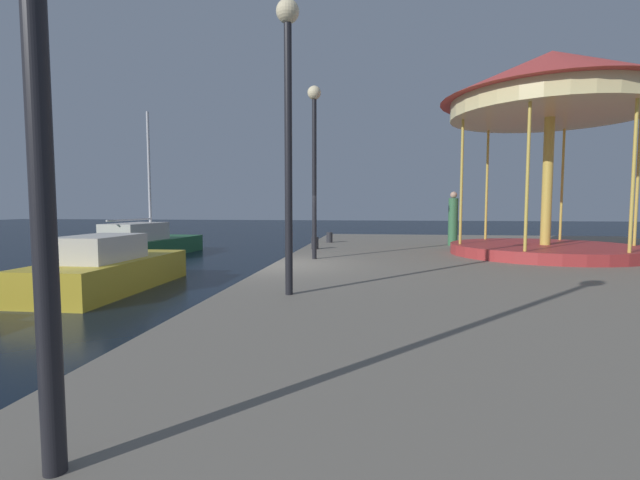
{
  "coord_description": "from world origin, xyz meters",
  "views": [
    {
      "loc": [
        2.6,
        -10.51,
        2.21
      ],
      "look_at": [
        0.68,
        3.8,
        1.11
      ],
      "focal_mm": 24.83,
      "sensor_mm": 36.0,
      "label": 1
    }
  ],
  "objects_px": {
    "motorboat_yellow": "(109,269)",
    "bollard_north": "(329,237)",
    "lamp_post_far_end": "(314,143)",
    "bollard_center": "(315,243)",
    "lamp_post_mid_promenade": "(288,97)",
    "person_mid_promenade": "(453,220)",
    "carousel": "(550,103)",
    "sailboat_green": "(144,244)"
  },
  "relations": [
    {
      "from": "lamp_post_mid_promenade",
      "to": "bollard_north",
      "type": "height_order",
      "value": "lamp_post_mid_promenade"
    },
    {
      "from": "bollard_north",
      "to": "motorboat_yellow",
      "type": "bearing_deg",
      "value": -128.46
    },
    {
      "from": "motorboat_yellow",
      "to": "bollard_center",
      "type": "distance_m",
      "value": 6.23
    },
    {
      "from": "bollard_north",
      "to": "person_mid_promenade",
      "type": "relative_size",
      "value": 0.21
    },
    {
      "from": "sailboat_green",
      "to": "lamp_post_far_end",
      "type": "relative_size",
      "value": 1.48
    },
    {
      "from": "sailboat_green",
      "to": "lamp_post_mid_promenade",
      "type": "height_order",
      "value": "sailboat_green"
    },
    {
      "from": "bollard_north",
      "to": "bollard_center",
      "type": "relative_size",
      "value": 1.0
    },
    {
      "from": "lamp_post_far_end",
      "to": "lamp_post_mid_promenade",
      "type": "bearing_deg",
      "value": -86.44
    },
    {
      "from": "motorboat_yellow",
      "to": "lamp_post_far_end",
      "type": "relative_size",
      "value": 1.12
    },
    {
      "from": "lamp_post_far_end",
      "to": "person_mid_promenade",
      "type": "relative_size",
      "value": 2.35
    },
    {
      "from": "sailboat_green",
      "to": "bollard_north",
      "type": "height_order",
      "value": "sailboat_green"
    },
    {
      "from": "lamp_post_mid_promenade",
      "to": "bollard_north",
      "type": "relative_size",
      "value": 11.43
    },
    {
      "from": "motorboat_yellow",
      "to": "carousel",
      "type": "xyz_separation_m",
      "value": [
        11.86,
        2.83,
        4.58
      ]
    },
    {
      "from": "motorboat_yellow",
      "to": "carousel",
      "type": "height_order",
      "value": "carousel"
    },
    {
      "from": "lamp_post_far_end",
      "to": "bollard_north",
      "type": "bearing_deg",
      "value": 92.15
    },
    {
      "from": "sailboat_green",
      "to": "bollard_center",
      "type": "bearing_deg",
      "value": -24.33
    },
    {
      "from": "lamp_post_mid_promenade",
      "to": "motorboat_yellow",
      "type": "bearing_deg",
      "value": 145.81
    },
    {
      "from": "motorboat_yellow",
      "to": "bollard_north",
      "type": "xyz_separation_m",
      "value": [
        5.14,
        6.47,
        0.44
      ]
    },
    {
      "from": "lamp_post_far_end",
      "to": "person_mid_promenade",
      "type": "bearing_deg",
      "value": 47.61
    },
    {
      "from": "motorboat_yellow",
      "to": "bollard_center",
      "type": "xyz_separation_m",
      "value": [
        4.96,
        3.74,
        0.44
      ]
    },
    {
      "from": "lamp_post_far_end",
      "to": "bollard_north",
      "type": "distance_m",
      "value": 6.2
    },
    {
      "from": "sailboat_green",
      "to": "bollard_north",
      "type": "bearing_deg",
      "value": -6.38
    },
    {
      "from": "bollard_center",
      "to": "person_mid_promenade",
      "type": "xyz_separation_m",
      "value": [
        4.76,
        2.06,
        0.72
      ]
    },
    {
      "from": "sailboat_green",
      "to": "bollard_center",
      "type": "xyz_separation_m",
      "value": [
        8.1,
        -3.66,
        0.43
      ]
    },
    {
      "from": "bollard_center",
      "to": "lamp_post_far_end",
      "type": "bearing_deg",
      "value": -82.0
    },
    {
      "from": "lamp_post_mid_promenade",
      "to": "bollard_center",
      "type": "distance_m",
      "value": 8.14
    },
    {
      "from": "carousel",
      "to": "lamp_post_far_end",
      "type": "height_order",
      "value": "carousel"
    },
    {
      "from": "lamp_post_mid_promenade",
      "to": "person_mid_promenade",
      "type": "distance_m",
      "value": 10.69
    },
    {
      "from": "lamp_post_far_end",
      "to": "bollard_center",
      "type": "relative_size",
      "value": 11.42
    },
    {
      "from": "lamp_post_mid_promenade",
      "to": "bollard_center",
      "type": "xyz_separation_m",
      "value": [
        -0.69,
        7.57,
        -2.9
      ]
    },
    {
      "from": "lamp_post_mid_promenade",
      "to": "bollard_center",
      "type": "height_order",
      "value": "lamp_post_mid_promenade"
    },
    {
      "from": "carousel",
      "to": "bollard_center",
      "type": "relative_size",
      "value": 15.2
    },
    {
      "from": "lamp_post_mid_promenade",
      "to": "person_mid_promenade",
      "type": "bearing_deg",
      "value": 67.06
    },
    {
      "from": "person_mid_promenade",
      "to": "sailboat_green",
      "type": "bearing_deg",
      "value": 172.91
    },
    {
      "from": "carousel",
      "to": "lamp_post_far_end",
      "type": "distance_m",
      "value": 6.87
    },
    {
      "from": "sailboat_green",
      "to": "carousel",
      "type": "distance_m",
      "value": 16.33
    },
    {
      "from": "motorboat_yellow",
      "to": "bollard_north",
      "type": "bearing_deg",
      "value": 51.54
    },
    {
      "from": "carousel",
      "to": "bollard_center",
      "type": "bearing_deg",
      "value": 172.47
    },
    {
      "from": "motorboat_yellow",
      "to": "carousel",
      "type": "relative_size",
      "value": 0.84
    },
    {
      "from": "motorboat_yellow",
      "to": "lamp_post_far_end",
      "type": "xyz_separation_m",
      "value": [
        5.35,
        1.0,
        3.34
      ]
    },
    {
      "from": "lamp_post_mid_promenade",
      "to": "person_mid_promenade",
      "type": "xyz_separation_m",
      "value": [
        4.08,
        9.64,
        -2.18
      ]
    },
    {
      "from": "motorboat_yellow",
      "to": "lamp_post_mid_promenade",
      "type": "height_order",
      "value": "lamp_post_mid_promenade"
    }
  ]
}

